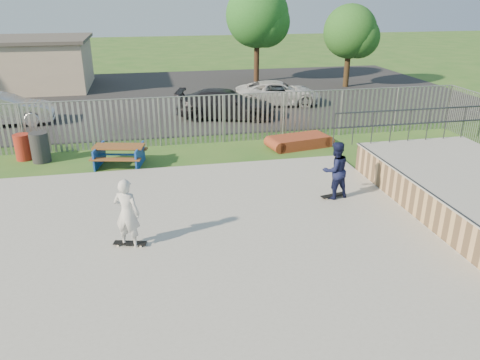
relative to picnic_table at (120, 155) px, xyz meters
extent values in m
plane|color=#2E5F20|center=(0.56, -6.95, -0.38)|extent=(120.00, 120.00, 0.00)
cube|color=#9B9B95|center=(0.56, -6.95, -0.31)|extent=(15.00, 12.00, 0.15)
cube|color=tan|center=(10.06, -5.95, 0.14)|extent=(4.00, 7.00, 1.05)
cube|color=#9E9E99|center=(10.06, -5.95, 0.69)|extent=(4.05, 7.05, 0.04)
cylinder|color=#383A3F|center=(8.08, -5.95, 0.70)|extent=(0.06, 7.00, 0.06)
cube|color=brown|center=(0.00, 0.00, 0.34)|extent=(1.89, 1.06, 0.06)
cube|color=brown|center=(-0.13, -0.58, 0.05)|extent=(1.80, 0.65, 0.05)
cube|color=brown|center=(0.13, 0.58, 0.05)|extent=(1.80, 0.65, 0.05)
cube|color=#16429C|center=(0.00, 0.00, -0.02)|extent=(1.84, 1.69, 0.73)
cube|color=maroon|center=(7.08, 0.79, -0.16)|extent=(2.40, 1.52, 0.45)
cylinder|color=maroon|center=(-3.56, 1.38, 0.11)|extent=(0.59, 0.59, 0.98)
cylinder|color=#28292B|center=(-2.87, 0.99, 0.17)|extent=(0.67, 0.67, 1.11)
cube|color=black|center=(0.56, 12.05, -0.37)|extent=(40.00, 18.00, 0.02)
imported|color=silver|center=(-5.50, 6.74, 0.37)|extent=(4.56, 1.83, 1.47)
imported|color=black|center=(4.96, 5.91, 0.34)|extent=(5.19, 3.12, 1.41)
imported|color=silver|center=(8.30, 8.26, 0.29)|extent=(4.95, 2.77, 1.31)
cube|color=#BDAB91|center=(-7.44, 16.05, 1.12)|extent=(10.00, 6.00, 3.00)
cube|color=#4C4742|center=(-7.44, 16.05, 2.72)|extent=(10.40, 6.40, 0.20)
cylinder|color=#3A2517|center=(8.81, 15.59, 1.50)|extent=(0.36, 0.36, 3.76)
sphere|color=#215B1F|center=(8.81, 15.59, 4.01)|extent=(4.21, 4.21, 4.21)
cylinder|color=#392917|center=(14.17, 12.53, 1.13)|extent=(0.36, 0.36, 3.02)
sphere|color=#23531C|center=(14.17, 12.53, 3.14)|extent=(3.38, 3.38, 3.38)
cube|color=black|center=(6.39, -4.56, -0.17)|extent=(0.82, 0.36, 0.02)
cube|color=black|center=(0.44, -6.27, -0.17)|extent=(0.82, 0.40, 0.02)
imported|color=#121639|center=(6.39, -4.56, 0.63)|extent=(0.96, 0.82, 1.73)
imported|color=silver|center=(0.44, -6.27, 0.63)|extent=(0.75, 0.64, 1.73)
camera|label=1|loc=(1.07, -16.57, 5.52)|focal=35.00mm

